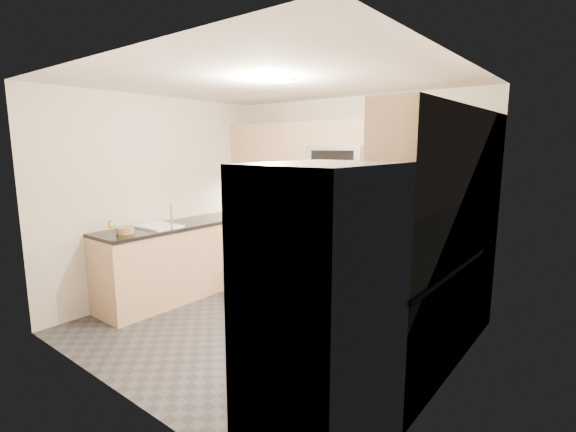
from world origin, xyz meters
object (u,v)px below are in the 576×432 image
Objects in this scene: microwave at (340,162)px; fruit_basket at (125,230)px; refrigerator at (322,316)px; utensil_bowl at (445,231)px; gas_range at (333,260)px; cutting_board at (290,216)px.

microwave is 2.66m from fruit_basket.
microwave reaches higher than refrigerator.
utensil_bowl is 1.29× the size of fruit_basket.
gas_range is 0.51× the size of refrigerator.
microwave reaches higher than fruit_basket.
microwave is 3.04m from refrigerator.
fruit_basket is (-1.46, -1.98, 0.52)m from gas_range.
fruit_basket is (-2.83, -1.98, -0.04)m from utensil_bowl.
fruit_basket is at bearing -126.43° from gas_range.
fruit_basket is at bearing -124.76° from microwave.
microwave is 3.08× the size of utensil_bowl.
gas_range is 4.75× the size of fruit_basket.
fruit_basket is (-1.46, -2.10, -0.73)m from microwave.
utensil_bowl is (1.37, -0.12, -0.69)m from microwave.
cutting_board is at bearing 178.62° from utensil_bowl.
refrigerator is (1.45, -2.43, 0.45)m from gas_range.
refrigerator is at bearing -60.38° from microwave.
microwave reaches higher than gas_range.
cutting_board is at bearing 131.56° from refrigerator.
refrigerator is 7.30× the size of utensil_bowl.
refrigerator is 2.94m from fruit_basket.
fruit_basket is at bearing 171.22° from refrigerator.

